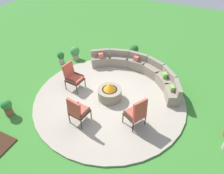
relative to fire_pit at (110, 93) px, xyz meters
The scene contains 11 objects.
ground_plane 0.33m from the fire_pit, ahead, with size 24.00×24.00×0.00m, color #387A2D.
patio_circle 0.30m from the fire_pit, ahead, with size 5.66×5.66×0.06m, color #9E9384.
fire_pit is the anchor object (origin of this frame).
curved_stone_bench 1.92m from the fire_pit, 74.87° to the left, with size 4.31×2.10×0.71m.
lounge_chair_front_left 1.61m from the fire_pit, behind, with size 0.70×0.61×1.06m.
lounge_chair_front_right 1.61m from the fire_pit, 104.65° to the right, with size 0.61×0.62×1.10m.
lounge_chair_back_left 1.62m from the fire_pit, 31.52° to the right, with size 0.75×0.77×1.15m.
potted_plant_1 3.60m from the fire_pit, 142.02° to the right, with size 0.37×0.37×0.65m.
potted_plant_2 3.37m from the fire_pit, 157.77° to the left, with size 0.33×0.33×0.60m.
potted_plant_4 3.34m from the fire_pit, 145.54° to the left, with size 0.45×0.45×0.66m.
potted_plant_5 3.35m from the fire_pit, 95.21° to the left, with size 0.42×0.42×0.61m.
Camera 1 is at (2.68, -5.43, 5.54)m, focal length 34.50 mm.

